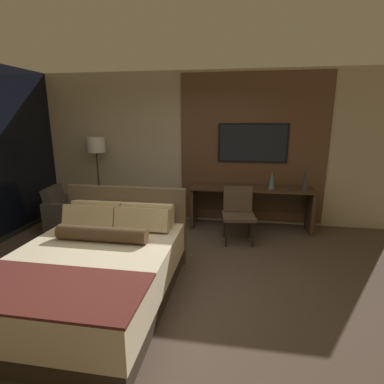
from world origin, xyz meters
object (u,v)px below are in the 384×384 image
object	(u,v)px
floor_lamp	(96,151)
vase_tall	(305,177)
desk	(250,199)
vase_short	(272,180)
armchair_by_window	(70,214)
desk_chair	(238,209)
tv	(253,143)
bed	(95,270)

from	to	relation	value
floor_lamp	vase_tall	distance (m)	3.81
desk	vase_short	distance (m)	0.52
armchair_by_window	vase_short	size ratio (longest dim) A/B	2.86
vase_tall	desk_chair	bearing A→B (deg)	-154.22
tv	vase_short	world-z (taller)	tv
desk	vase_short	size ratio (longest dim) A/B	7.04
bed	armchair_by_window	world-z (taller)	bed
desk	desk_chair	xyz separation A→B (m)	(-0.21, -0.64, -0.01)
armchair_by_window	desk_chair	bearing A→B (deg)	-100.84
tv	vase_tall	size ratio (longest dim) A/B	2.83
bed	desk	distance (m)	3.11
bed	vase_short	xyz separation A→B (m)	(2.07, 2.49, 0.56)
vase_tall	tv	bearing A→B (deg)	159.53
desk_chair	armchair_by_window	bearing A→B (deg)	172.30
bed	tv	bearing A→B (deg)	58.49
tv	floor_lamp	distance (m)	2.92
tv	floor_lamp	world-z (taller)	tv
desk	tv	distance (m)	1.02
desk	vase_short	bearing A→B (deg)	-16.54
vase_tall	vase_short	bearing A→B (deg)	179.39
vase_short	desk	bearing A→B (deg)	163.46
vase_tall	vase_short	world-z (taller)	vase_tall
bed	vase_short	size ratio (longest dim) A/B	7.16
desk_chair	vase_short	world-z (taller)	vase_short
floor_lamp	vase_tall	world-z (taller)	floor_lamp
bed	tv	size ratio (longest dim) A/B	1.75
desk	bed	bearing A→B (deg)	-123.69
bed	desk	bearing A→B (deg)	56.31
bed	tv	xyz separation A→B (m)	(1.72, 2.81, 1.17)
armchair_by_window	vase_short	distance (m)	3.66
desk_chair	vase_tall	bearing A→B (deg)	18.87
tv	desk_chair	distance (m)	1.34
vase_short	desk_chair	bearing A→B (deg)	-135.72
floor_lamp	armchair_by_window	bearing A→B (deg)	-120.75
desk_chair	tv	bearing A→B (deg)	69.39
desk	armchair_by_window	world-z (taller)	armchair_by_window
bed	vase_short	world-z (taller)	vase_short
vase_tall	vase_short	size ratio (longest dim) A/B	1.45
armchair_by_window	floor_lamp	xyz separation A→B (m)	(0.33, 0.55, 1.08)
vase_tall	vase_short	xyz separation A→B (m)	(-0.55, 0.01, -0.07)
desk	vase_tall	world-z (taller)	vase_tall
bed	vase_tall	bearing A→B (deg)	43.45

